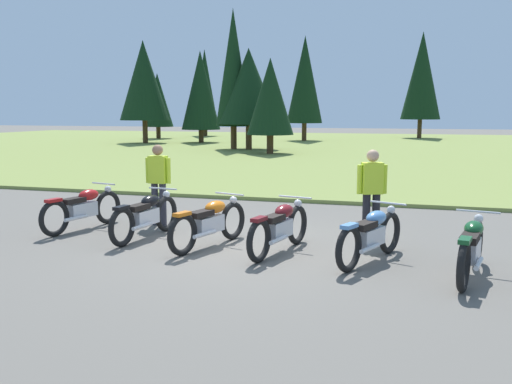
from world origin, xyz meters
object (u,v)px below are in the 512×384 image
(motorcycle_maroon, at_px, (280,227))
(rider_with_back_turned, at_px, (158,180))
(motorcycle_red, at_px, (83,208))
(rider_checking_bike, at_px, (372,190))
(motorcycle_black, at_px, (146,215))
(motorcycle_british_green, at_px, (471,248))
(motorcycle_sky_blue, at_px, (371,235))
(motorcycle_orange, at_px, (210,222))

(motorcycle_maroon, xyz_separation_m, rider_with_back_turned, (-2.95, 1.50, 0.51))
(motorcycle_red, relative_size, rider_checking_bike, 1.24)
(motorcycle_black, height_order, motorcycle_british_green, same)
(motorcycle_sky_blue, height_order, motorcycle_british_green, same)
(motorcycle_maroon, height_order, motorcycle_sky_blue, same)
(rider_checking_bike, bearing_deg, motorcycle_sky_blue, -85.01)
(motorcycle_maroon, bearing_deg, motorcycle_british_green, -11.69)
(motorcycle_maroon, bearing_deg, motorcycle_red, 171.10)
(motorcycle_sky_blue, bearing_deg, motorcycle_british_green, -17.43)
(motorcycle_maroon, distance_m, motorcycle_sky_blue, 1.52)
(motorcycle_british_green, bearing_deg, motorcycle_sky_blue, 162.57)
(motorcycle_british_green, relative_size, rider_with_back_turned, 1.24)
(motorcycle_orange, xyz_separation_m, rider_checking_bike, (2.65, 1.18, 0.51))
(motorcycle_red, bearing_deg, motorcycle_british_green, -10.06)
(motorcycle_maroon, relative_size, rider_with_back_turned, 1.24)
(rider_with_back_turned, bearing_deg, rider_checking_bike, -3.56)
(motorcycle_red, xyz_separation_m, rider_with_back_turned, (1.25, 0.84, 0.51))
(motorcycle_red, bearing_deg, motorcycle_sky_blue, -8.15)
(motorcycle_sky_blue, bearing_deg, rider_checking_bike, 94.99)
(motorcycle_orange, bearing_deg, rider_with_back_turned, 139.23)
(motorcycle_british_green, height_order, rider_checking_bike, rider_checking_bike)
(motorcycle_sky_blue, relative_size, rider_with_back_turned, 1.19)
(motorcycle_black, xyz_separation_m, motorcycle_british_green, (5.58, -0.93, 0.00))
(motorcycle_british_green, distance_m, rider_checking_bike, 2.46)
(motorcycle_maroon, relative_size, motorcycle_british_green, 1.00)
(motorcycle_maroon, height_order, rider_checking_bike, rider_checking_bike)
(motorcycle_black, height_order, motorcycle_sky_blue, same)
(motorcycle_black, xyz_separation_m, rider_with_back_turned, (-0.31, 1.17, 0.51))
(motorcycle_maroon, height_order, motorcycle_british_green, same)
(motorcycle_black, relative_size, motorcycle_british_green, 1.01)
(motorcycle_black, relative_size, motorcycle_orange, 1.03)
(motorcycle_red, xyz_separation_m, motorcycle_maroon, (4.20, -0.66, 0.00))
(motorcycle_sky_blue, xyz_separation_m, rider_with_back_turned, (-4.46, 1.66, 0.51))
(motorcycle_orange, xyz_separation_m, motorcycle_sky_blue, (2.77, -0.20, 0.00))
(motorcycle_british_green, bearing_deg, motorcycle_black, 170.52)
(motorcycle_red, distance_m, motorcycle_maroon, 4.25)
(motorcycle_red, relative_size, motorcycle_orange, 1.02)
(motorcycle_maroon, distance_m, rider_with_back_turned, 3.35)
(motorcycle_red, bearing_deg, motorcycle_black, -12.11)
(motorcycle_orange, relative_size, motorcycle_maroon, 0.98)
(motorcycle_sky_blue, bearing_deg, motorcycle_black, 173.37)
(motorcycle_orange, bearing_deg, motorcycle_red, 168.18)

